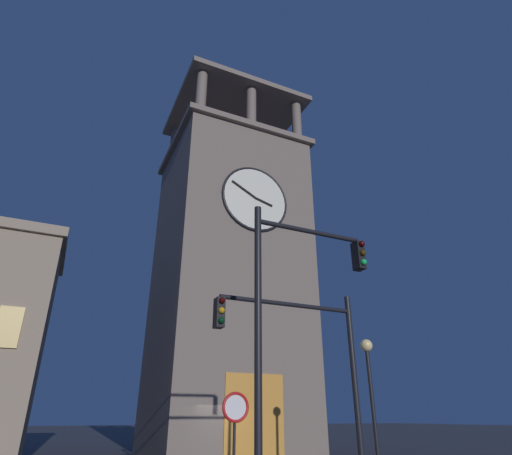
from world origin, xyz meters
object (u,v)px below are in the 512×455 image
at_px(traffic_signal_near, 293,304).
at_px(street_lamp, 370,378).
at_px(clocktower, 229,277).
at_px(traffic_signal_mid, 309,353).
at_px(no_horn_sign, 235,415).

relative_size(traffic_signal_near, street_lamp, 1.44).
xyz_separation_m(clocktower, traffic_signal_mid, (3.35, 14.72, -6.82)).
distance_m(clocktower, street_lamp, 14.05).
xyz_separation_m(clocktower, traffic_signal_near, (4.78, 16.46, -6.05)).
relative_size(traffic_signal_near, traffic_signal_mid, 1.26).
bearing_deg(street_lamp, traffic_signal_near, 38.22).
xyz_separation_m(traffic_signal_near, no_horn_sign, (0.00, -3.30, -2.27)).
bearing_deg(clocktower, street_lamp, 93.61).
relative_size(clocktower, street_lamp, 5.76).
xyz_separation_m(clocktower, street_lamp, (-0.76, 12.10, -7.11)).
relative_size(clocktower, traffic_signal_mid, 5.05).
height_order(clocktower, traffic_signal_mid, clocktower).
bearing_deg(traffic_signal_mid, traffic_signal_near, 50.64).
bearing_deg(clocktower, traffic_signal_mid, 77.18).
bearing_deg(traffic_signal_near, traffic_signal_mid, -129.36).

